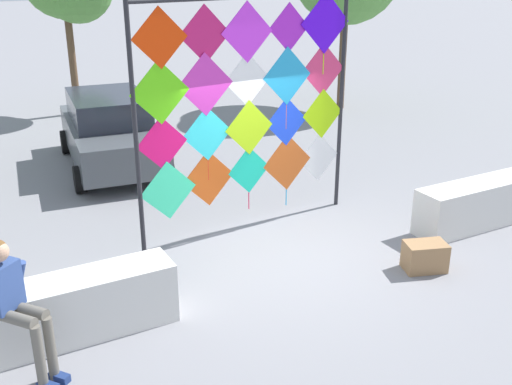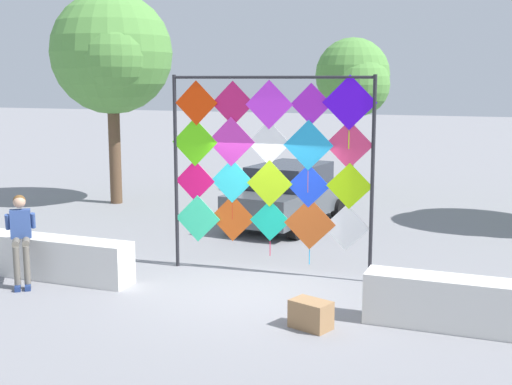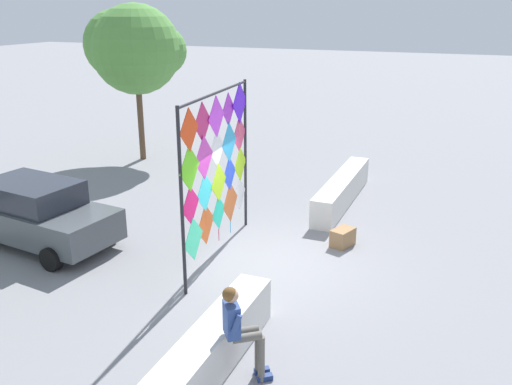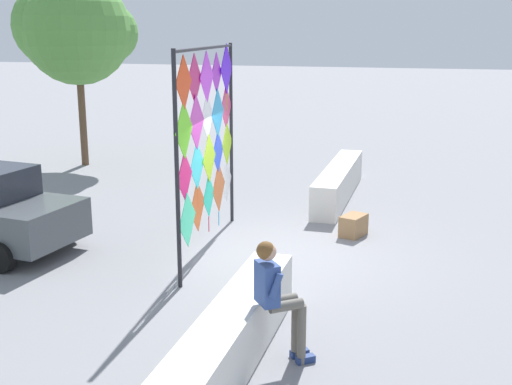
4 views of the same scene
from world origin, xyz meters
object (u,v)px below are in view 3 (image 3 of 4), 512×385
(kite_display_rack, at_px, (218,163))
(tree_broadleaf, at_px, (132,49))
(parked_car, at_px, (36,213))
(seated_vendor, at_px, (240,326))
(cardboard_box_large, at_px, (343,237))

(kite_display_rack, height_order, tree_broadleaf, tree_broadleaf)
(parked_car, xyz_separation_m, tree_broadleaf, (7.62, 2.22, 3.19))
(parked_car, relative_size, tree_broadleaf, 0.75)
(seated_vendor, distance_m, cardboard_box_large, 5.57)
(kite_display_rack, relative_size, parked_car, 0.94)
(tree_broadleaf, bearing_deg, kite_display_rack, -134.99)
(parked_car, bearing_deg, seated_vendor, -113.61)
(kite_display_rack, height_order, cardboard_box_large, kite_display_rack)
(tree_broadleaf, bearing_deg, parked_car, -163.72)
(kite_display_rack, relative_size, cardboard_box_large, 6.58)
(parked_car, relative_size, cardboard_box_large, 7.02)
(kite_display_rack, distance_m, cardboard_box_large, 3.55)
(seated_vendor, xyz_separation_m, tree_broadleaf, (10.49, 8.81, 3.01))
(kite_display_rack, bearing_deg, seated_vendor, -150.17)
(kite_display_rack, xyz_separation_m, seated_vendor, (-3.95, -2.27, -1.23))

